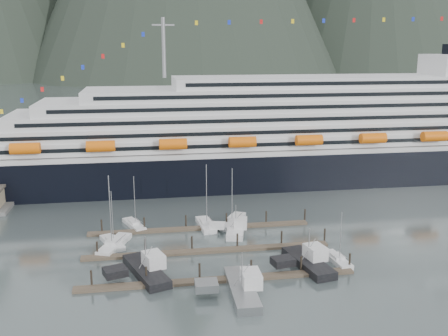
{
  "coord_description": "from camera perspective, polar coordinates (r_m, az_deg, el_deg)",
  "views": [
    {
      "loc": [
        -17.12,
        -91.32,
        39.35
      ],
      "look_at": [
        1.23,
        22.0,
        12.08
      ],
      "focal_mm": 42.0,
      "sensor_mm": 36.0,
      "label": 1
    }
  ],
  "objects": [
    {
      "name": "trawler_c",
      "position": [
        86.75,
        1.83,
        -12.91
      ],
      "size": [
        10.7,
        15.21,
        7.74
      ],
      "rotation": [
        0.0,
        0.0,
        1.54
      ],
      "color": "gray",
      "rests_on": "ground"
    },
    {
      "name": "sailboat_f",
      "position": [
        115.96,
        -1.99,
        -6.25
      ],
      "size": [
        3.67,
        10.03,
        14.92
      ],
      "rotation": [
        0.0,
        0.0,
        1.66
      ],
      "color": "silver",
      "rests_on": "ground"
    },
    {
      "name": "cruise_ship",
      "position": [
        156.08,
        8.54,
        3.14
      ],
      "size": [
        210.0,
        30.4,
        50.3
      ],
      "color": "black",
      "rests_on": "ground"
    },
    {
      "name": "sailboat_g",
      "position": [
        118.22,
        1.03,
        -5.86
      ],
      "size": [
        7.58,
        11.3,
        13.52
      ],
      "rotation": [
        0.0,
        0.0,
        1.1
      ],
      "color": "silver",
      "rests_on": "ground"
    },
    {
      "name": "dock_near",
      "position": [
        91.07,
        -0.63,
        -12.02
      ],
      "size": [
        48.18,
        2.28,
        3.2
      ],
      "color": "#463C2D",
      "rests_on": "ground"
    },
    {
      "name": "sailboat_a",
      "position": [
        108.51,
        -12.07,
        -7.98
      ],
      "size": [
        5.48,
        8.96,
        11.84
      ],
      "rotation": [
        0.0,
        0.0,
        1.95
      ],
      "color": "silver",
      "rests_on": "ground"
    },
    {
      "name": "trawler_a",
      "position": [
        93.89,
        -8.58,
        -10.92
      ],
      "size": [
        11.68,
        14.91,
        7.96
      ],
      "rotation": [
        0.0,
        0.0,
        1.9
      ],
      "color": "black",
      "rests_on": "ground"
    },
    {
      "name": "sailboat_e",
      "position": [
        117.91,
        -9.75,
        -6.13
      ],
      "size": [
        5.45,
        9.25,
        12.05
      ],
      "rotation": [
        0.0,
        0.0,
        1.94
      ],
      "color": "silver",
      "rests_on": "ground"
    },
    {
      "name": "sailboat_h",
      "position": [
        100.53,
        12.21,
        -9.76
      ],
      "size": [
        3.26,
        8.45,
        10.3
      ],
      "rotation": [
        0.0,
        0.0,
        1.68
      ],
      "color": "silver",
      "rests_on": "ground"
    },
    {
      "name": "ground",
      "position": [
        100.9,
        1.32,
        -9.6
      ],
      "size": [
        1600.0,
        1600.0,
        0.0
      ],
      "primitive_type": "plane",
      "color": "#495755",
      "rests_on": "ground"
    },
    {
      "name": "dock_far",
      "position": [
        114.9,
        -2.58,
        -6.52
      ],
      "size": [
        48.18,
        2.28,
        3.2
      ],
      "color": "#463C2D",
      "rests_on": "ground"
    },
    {
      "name": "trawler_d",
      "position": [
        97.29,
        9.08,
        -10.04
      ],
      "size": [
        10.49,
        14.05,
        8.11
      ],
      "rotation": [
        0.0,
        0.0,
        1.76
      ],
      "color": "black",
      "rests_on": "ground"
    },
    {
      "name": "dock_mid",
      "position": [
        102.85,
        -1.72,
        -8.95
      ],
      "size": [
        48.18,
        2.28,
        3.2
      ],
      "color": "#463C2D",
      "rests_on": "ground"
    },
    {
      "name": "trawler_e",
      "position": [
        112.51,
        1.22,
        -6.64
      ],
      "size": [
        8.62,
        11.01,
        6.81
      ],
      "rotation": [
        0.0,
        0.0,
        1.34
      ],
      "color": "silver",
      "rests_on": "ground"
    },
    {
      "name": "sailboat_b",
      "position": [
        107.23,
        -11.85,
        -8.21
      ],
      "size": [
        6.83,
        11.58,
        15.51
      ],
      "rotation": [
        0.0,
        0.0,
        1.2
      ],
      "color": "silver",
      "rests_on": "ground"
    }
  ]
}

